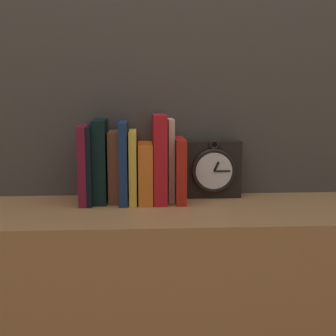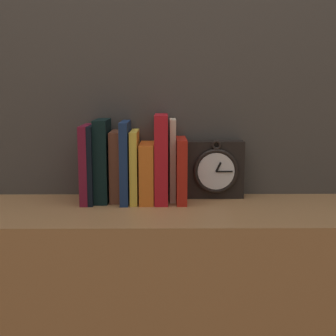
# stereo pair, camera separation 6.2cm
# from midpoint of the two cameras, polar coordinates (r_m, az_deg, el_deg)

# --- Properties ---
(wall_back) EXTENTS (6.00, 0.05, 2.60)m
(wall_back) POSITION_cam_midpoint_polar(r_m,az_deg,el_deg) (1.47, 1.18, 16.24)
(wall_back) COLOR #47423D
(wall_back) RESTS_ON ground_plane
(clock) EXTENTS (0.17, 0.07, 0.18)m
(clock) POSITION_cam_midpoint_polar(r_m,az_deg,el_deg) (1.42, 6.98, -0.17)
(clock) COLOR black
(clock) RESTS_ON bookshelf
(book_slot0_maroon) EXTENTS (0.02, 0.16, 0.22)m
(book_slot0_maroon) POSITION_cam_midpoint_polar(r_m,az_deg,el_deg) (1.38, -8.60, 0.55)
(book_slot0_maroon) COLOR maroon
(book_slot0_maroon) RESTS_ON bookshelf
(book_slot1_black) EXTENTS (0.01, 0.16, 0.22)m
(book_slot1_black) POSITION_cam_midpoint_polar(r_m,az_deg,el_deg) (1.38, -7.84, 0.54)
(book_slot1_black) COLOR black
(book_slot1_black) RESTS_ON bookshelf
(book_slot2_black) EXTENTS (0.04, 0.14, 0.24)m
(book_slot2_black) POSITION_cam_midpoint_polar(r_m,az_deg,el_deg) (1.38, -6.71, 0.92)
(book_slot2_black) COLOR black
(book_slot2_black) RESTS_ON bookshelf
(book_slot3_brown) EXTENTS (0.03, 0.13, 0.21)m
(book_slot3_brown) POSITION_cam_midpoint_polar(r_m,az_deg,el_deg) (1.38, -5.02, 0.26)
(book_slot3_brown) COLOR brown
(book_slot3_brown) RESTS_ON bookshelf
(book_slot4_navy) EXTENTS (0.02, 0.16, 0.23)m
(book_slot4_navy) POSITION_cam_midpoint_polar(r_m,az_deg,el_deg) (1.36, -3.91, 0.76)
(book_slot4_navy) COLOR navy
(book_slot4_navy) RESTS_ON bookshelf
(book_slot5_yellow) EXTENTS (0.02, 0.15, 0.21)m
(book_slot5_yellow) POSITION_cam_midpoint_polar(r_m,az_deg,el_deg) (1.37, -2.79, 0.23)
(book_slot5_yellow) COLOR gold
(book_slot5_yellow) RESTS_ON bookshelf
(book_slot6_orange) EXTENTS (0.04, 0.15, 0.17)m
(book_slot6_orange) POSITION_cam_midpoint_polar(r_m,az_deg,el_deg) (1.37, -1.28, -0.54)
(book_slot6_orange) COLOR orange
(book_slot6_orange) RESTS_ON bookshelf
(book_slot7_red) EXTENTS (0.04, 0.16, 0.25)m
(book_slot7_red) POSITION_cam_midpoint_polar(r_m,az_deg,el_deg) (1.36, 0.47, 1.19)
(book_slot7_red) COLOR red
(book_slot7_red) RESTS_ON bookshelf
(book_slot8_cream) EXTENTS (0.02, 0.11, 0.24)m
(book_slot8_cream) POSITION_cam_midpoint_polar(r_m,az_deg,el_deg) (1.39, 1.84, 1.03)
(book_slot8_cream) COLOR beige
(book_slot8_cream) RESTS_ON bookshelf
(book_slot9_red) EXTENTS (0.03, 0.16, 0.19)m
(book_slot9_red) POSITION_cam_midpoint_polar(r_m,az_deg,el_deg) (1.37, 2.91, -0.23)
(book_slot9_red) COLOR #B22014
(book_slot9_red) RESTS_ON bookshelf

